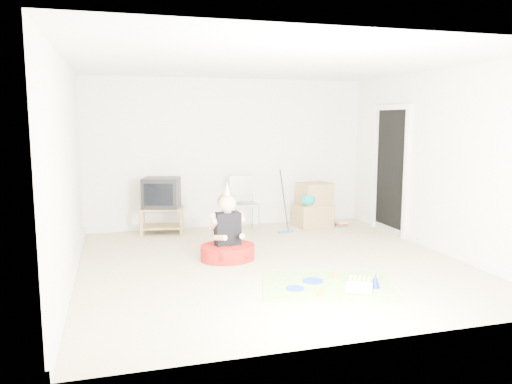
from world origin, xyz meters
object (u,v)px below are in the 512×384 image
object	(u,v)px
crt_tv	(161,193)
birthday_cake	(359,288)
folding_chair	(244,204)
seated_woman	(228,243)
tv_stand	(162,218)
cardboard_boxes	(313,206)

from	to	relation	value
crt_tv	birthday_cake	bearing A→B (deg)	-46.12
crt_tv	birthday_cake	size ratio (longest dim) A/B	1.62
folding_chair	seated_woman	bearing A→B (deg)	-112.18
tv_stand	folding_chair	bearing A→B (deg)	-10.69
birthday_cake	tv_stand	bearing A→B (deg)	117.33
birthday_cake	folding_chair	bearing A→B (deg)	98.04
cardboard_boxes	seated_woman	bearing A→B (deg)	-139.12
folding_chair	seated_woman	xyz separation A→B (m)	(-0.65, -1.60, -0.24)
tv_stand	crt_tv	world-z (taller)	crt_tv
crt_tv	cardboard_boxes	world-z (taller)	crt_tv
crt_tv	cardboard_boxes	size ratio (longest dim) A/B	0.74
crt_tv	folding_chair	distance (m)	1.40
cardboard_boxes	seated_woman	distance (m)	2.58
crt_tv	seated_woman	xyz separation A→B (m)	(0.70, -1.85, -0.46)
cardboard_boxes	folding_chair	bearing A→B (deg)	-176.14
crt_tv	folding_chair	size ratio (longest dim) A/B	0.59
tv_stand	crt_tv	distance (m)	0.43
folding_chair	seated_woman	distance (m)	1.74
cardboard_boxes	tv_stand	bearing A→B (deg)	176.36
folding_chair	cardboard_boxes	bearing A→B (deg)	3.86
crt_tv	birthday_cake	xyz separation A→B (m)	(1.82, -3.51, -0.65)
tv_stand	seated_woman	world-z (taller)	seated_woman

